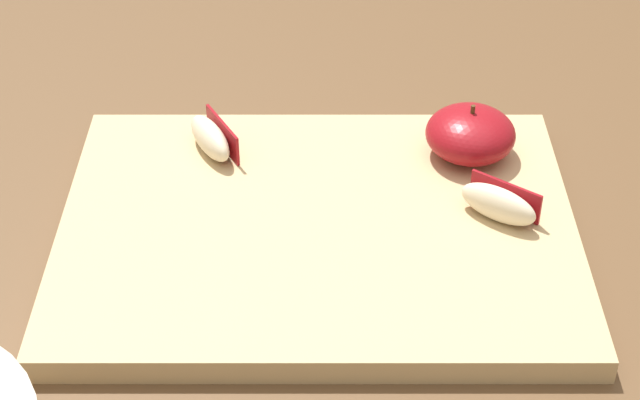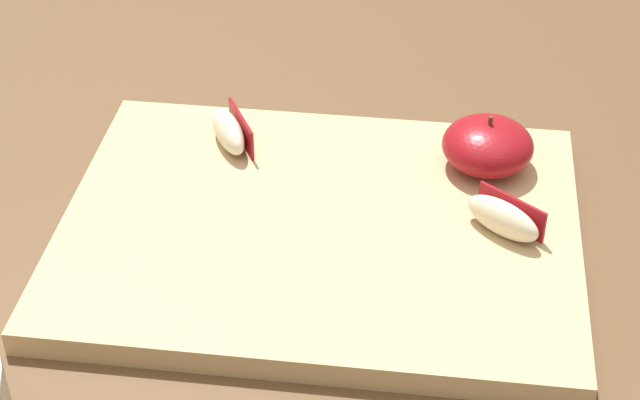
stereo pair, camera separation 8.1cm
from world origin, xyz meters
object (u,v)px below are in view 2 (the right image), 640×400
Objects in this scene: cutting_board at (320,231)px; apple_half_skin_up at (488,145)px; apple_wedge_middle at (230,131)px; apple_wedge_left at (503,218)px.

apple_half_skin_up is (0.13, 0.09, 0.03)m from cutting_board.
apple_half_skin_up is 1.14× the size of apple_wedge_middle.
apple_wedge_left is at bearing 1.49° from cutting_board.
apple_half_skin_up reaches higher than cutting_board.
apple_wedge_middle is (-0.09, 0.09, 0.02)m from cutting_board.
apple_half_skin_up is at bearing 98.33° from apple_wedge_left.
apple_wedge_middle is at bearing 158.36° from apple_wedge_left.
apple_wedge_middle is at bearing 178.92° from apple_half_skin_up.
cutting_board is 0.14m from apple_wedge_left.
apple_wedge_left is 0.97× the size of apple_wedge_middle.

